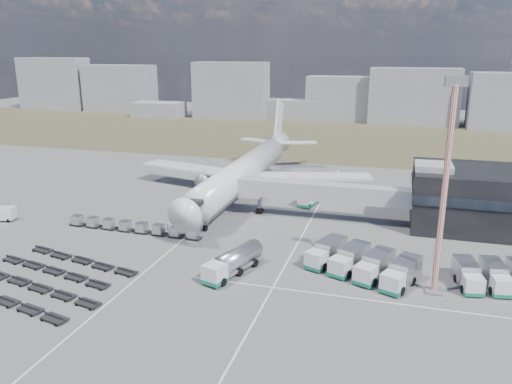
# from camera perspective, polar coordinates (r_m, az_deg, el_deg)

# --- Properties ---
(ground) EXTENTS (420.00, 420.00, 0.00)m
(ground) POSITION_cam_1_polar(r_m,az_deg,el_deg) (76.61, -8.31, -6.67)
(ground) COLOR #565659
(ground) RESTS_ON ground
(grass_strip) EXTENTS (420.00, 90.00, 0.01)m
(grass_strip) POSITION_cam_1_polar(r_m,az_deg,el_deg) (179.14, 6.29, 6.40)
(grass_strip) COLOR #47452B
(grass_strip) RESTS_ON ground
(lane_markings) EXTENTS (47.12, 110.00, 0.01)m
(lane_markings) POSITION_cam_1_polar(r_m,az_deg,el_deg) (75.98, -0.59, -6.69)
(lane_markings) COLOR silver
(lane_markings) RESTS_ON ground
(terminal) EXTENTS (30.40, 16.40, 11.00)m
(terminal) POSITION_cam_1_polar(r_m,az_deg,el_deg) (93.06, 26.52, -0.72)
(terminal) COLOR black
(terminal) RESTS_ON ground
(jet_bridge) EXTENTS (30.30, 3.80, 7.05)m
(jet_bridge) POSITION_cam_1_polar(r_m,az_deg,el_deg) (89.10, 6.41, 0.08)
(jet_bridge) COLOR #939399
(jet_bridge) RESTS_ON ground
(airliner) EXTENTS (51.59, 64.53, 17.62)m
(airliner) POSITION_cam_1_polar(r_m,az_deg,el_deg) (103.89, -1.11, 2.59)
(airliner) COLOR silver
(airliner) RESTS_ON ground
(skyline) EXTENTS (303.72, 26.02, 25.81)m
(skyline) POSITION_cam_1_polar(r_m,az_deg,el_deg) (219.23, 7.62, 10.97)
(skyline) COLOR gray
(skyline) RESTS_ON ground
(fuel_tanker) EXTENTS (5.86, 10.84, 3.41)m
(fuel_tanker) POSITION_cam_1_polar(r_m,az_deg,el_deg) (67.92, -2.63, -7.98)
(fuel_tanker) COLOR silver
(fuel_tanker) RESTS_ON ground
(pushback_tug) EXTENTS (3.63, 2.13, 1.57)m
(pushback_tug) POSITION_cam_1_polar(r_m,az_deg,el_deg) (84.68, -8.59, -3.89)
(pushback_tug) COLOR silver
(pushback_tug) RESTS_ON ground
(utility_van) EXTENTS (5.15, 3.39, 2.50)m
(utility_van) POSITION_cam_1_polar(r_m,az_deg,el_deg) (99.34, -27.12, -2.25)
(utility_van) COLOR silver
(utility_van) RESTS_ON ground
(catering_truck) EXTENTS (3.77, 6.49, 2.80)m
(catering_truck) POSITION_cam_1_polar(r_m,az_deg,el_deg) (97.93, 6.07, -0.67)
(catering_truck) COLOR silver
(catering_truck) RESTS_ON ground
(service_trucks_near) EXTENTS (15.65, 12.37, 3.06)m
(service_trucks_near) POSITION_cam_1_polar(r_m,az_deg,el_deg) (69.21, 12.00, -7.90)
(service_trucks_near) COLOR silver
(service_trucks_near) RESTS_ON ground
(service_trucks_far) EXTENTS (13.58, 8.93, 2.80)m
(service_trucks_far) POSITION_cam_1_polar(r_m,az_deg,el_deg) (71.67, 26.99, -8.64)
(service_trucks_far) COLOR silver
(service_trucks_far) RESTS_ON ground
(uld_row) EXTENTS (24.40, 2.14, 1.65)m
(uld_row) POSITION_cam_1_polar(r_m,az_deg,el_deg) (85.43, -13.84, -3.86)
(uld_row) COLOR black
(uld_row) RESTS_ON ground
(baggage_dollies) EXTENTS (25.41, 19.07, 0.74)m
(baggage_dollies) POSITION_cam_1_polar(r_m,az_deg,el_deg) (72.47, -23.64, -8.95)
(baggage_dollies) COLOR black
(baggage_dollies) RESTS_ON ground
(floodlight_mast) EXTENTS (2.53, 2.05, 26.49)m
(floodlight_mast) POSITION_cam_1_polar(r_m,az_deg,el_deg) (62.87, 20.74, 0.20)
(floodlight_mast) COLOR #AD2A1B
(floodlight_mast) RESTS_ON ground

